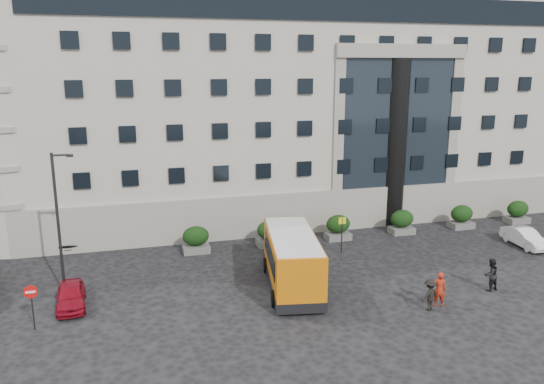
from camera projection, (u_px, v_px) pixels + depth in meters
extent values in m
plane|color=black|center=(285.00, 291.00, 29.98)|extent=(120.00, 120.00, 0.00)
cube|color=#A8A494|center=(279.00, 103.00, 50.05)|extent=(44.00, 24.00, 18.00)
cylinder|color=black|center=(395.00, 144.00, 41.23)|extent=(1.80, 1.80, 13.00)
cube|color=#535351|center=(196.00, 249.00, 36.18)|extent=(1.80, 1.20, 0.50)
ellipsoid|color=black|center=(196.00, 236.00, 35.97)|extent=(1.80, 1.26, 1.34)
cube|color=#535351|center=(270.00, 242.00, 37.54)|extent=(1.80, 1.20, 0.50)
ellipsoid|color=black|center=(270.00, 230.00, 37.32)|extent=(1.80, 1.26, 1.34)
cube|color=#535351|center=(338.00, 236.00, 38.89)|extent=(1.80, 1.20, 0.50)
ellipsoid|color=black|center=(338.00, 224.00, 38.68)|extent=(1.80, 1.26, 1.34)
cube|color=#535351|center=(401.00, 230.00, 40.25)|extent=(1.80, 1.20, 0.50)
ellipsoid|color=black|center=(402.00, 219.00, 40.03)|extent=(1.80, 1.26, 1.34)
cube|color=#535351|center=(461.00, 225.00, 41.60)|extent=(1.80, 1.20, 0.50)
ellipsoid|color=black|center=(462.00, 214.00, 41.39)|extent=(1.80, 1.26, 1.34)
cube|color=#535351|center=(517.00, 220.00, 42.96)|extent=(1.80, 1.20, 0.50)
ellipsoid|color=black|center=(518.00, 209.00, 42.74)|extent=(1.80, 1.26, 1.34)
cylinder|color=#262628|center=(58.00, 226.00, 28.72)|extent=(0.16, 0.16, 8.00)
cylinder|color=#262628|center=(61.00, 155.00, 27.94)|extent=(0.90, 0.12, 0.12)
cube|color=black|center=(70.00, 156.00, 28.07)|extent=(0.35, 0.18, 0.14)
cylinder|color=#262628|center=(342.00, 236.00, 35.80)|extent=(0.08, 0.08, 2.50)
cube|color=yellow|center=(342.00, 221.00, 35.56)|extent=(0.50, 0.06, 0.45)
cylinder|color=#262628|center=(33.00, 309.00, 25.39)|extent=(0.08, 0.08, 2.20)
cylinder|color=red|center=(30.00, 292.00, 25.13)|extent=(0.64, 0.05, 0.64)
cube|color=white|center=(30.00, 292.00, 25.09)|extent=(0.45, 0.04, 0.10)
cube|color=#C86609|center=(292.00, 257.00, 30.14)|extent=(3.84, 7.86, 2.57)
cube|color=black|center=(292.00, 280.00, 30.46)|extent=(3.88, 7.90, 0.55)
cube|color=black|center=(292.00, 253.00, 30.07)|extent=(3.61, 6.24, 1.13)
cube|color=silver|center=(293.00, 236.00, 29.85)|extent=(3.64, 7.46, 0.18)
cylinder|color=black|center=(274.00, 299.00, 28.01)|extent=(0.43, 0.93, 0.90)
cylinder|color=black|center=(322.00, 297.00, 28.25)|extent=(0.43, 0.93, 0.90)
cylinder|color=black|center=(266.00, 265.00, 32.67)|extent=(0.43, 0.93, 0.90)
cylinder|color=black|center=(307.00, 264.00, 32.91)|extent=(0.43, 0.93, 0.90)
cube|color=maroon|center=(3.00, 211.00, 40.34)|extent=(2.67, 4.00, 2.69)
cylinder|color=black|center=(17.00, 235.00, 38.50)|extent=(0.33, 0.92, 0.90)
cylinder|color=black|center=(23.00, 222.00, 41.78)|extent=(0.33, 0.92, 0.90)
imported|color=maroon|center=(71.00, 296.00, 27.96)|extent=(1.68, 3.72, 1.24)
imported|color=black|center=(70.00, 234.00, 37.91)|extent=(2.66, 5.11, 1.38)
imported|color=white|center=(525.00, 238.00, 37.32)|extent=(1.51, 3.91, 1.27)
imported|color=#A82410|center=(439.00, 289.00, 27.93)|extent=(0.81, 0.67, 1.92)
imported|color=black|center=(491.00, 275.00, 29.94)|extent=(1.02, 0.85, 1.88)
imported|color=black|center=(430.00, 295.00, 27.52)|extent=(1.26, 0.98, 1.71)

